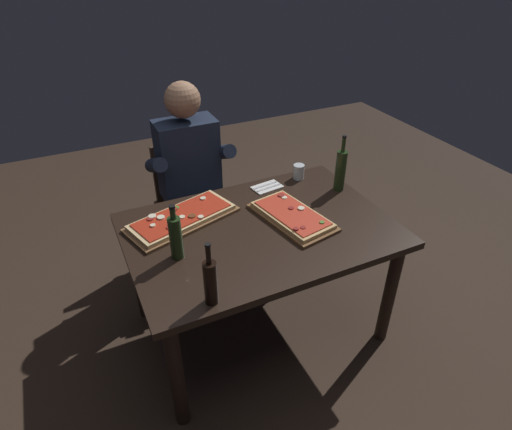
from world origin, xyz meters
TOP-DOWN VIEW (x-y plane):
  - ground_plane at (0.00, 0.00)m, footprint 6.40×6.40m
  - dining_table at (0.00, 0.00)m, footprint 1.40×0.96m
  - pizza_rectangular_front at (-0.35, 0.24)m, footprint 0.65×0.43m
  - pizza_rectangular_left at (0.19, 0.00)m, footprint 0.35×0.53m
  - wine_bottle_dark at (-0.42, -0.41)m, footprint 0.06×0.06m
  - oil_bottle_amber at (-0.47, -0.05)m, footprint 0.06×0.06m
  - vinegar_bottle_green at (0.61, 0.16)m, footprint 0.06×0.06m
  - tumbler_near_camera at (0.46, 0.39)m, footprint 0.07×0.07m
  - napkin_cutlery_set at (0.23, 0.37)m, footprint 0.19×0.13m
  - diner_chair at (-0.14, 0.86)m, footprint 0.44×0.44m
  - seated_diner at (-0.14, 0.74)m, footprint 0.53×0.41m

SIDE VIEW (x-z plane):
  - ground_plane at x=0.00m, z-range 0.00..0.00m
  - diner_chair at x=-0.14m, z-range 0.05..0.92m
  - dining_table at x=0.00m, z-range 0.27..1.01m
  - seated_diner at x=-0.14m, z-range 0.08..1.41m
  - napkin_cutlery_set at x=0.23m, z-range 0.74..0.75m
  - pizza_rectangular_left at x=0.19m, z-range 0.73..0.78m
  - pizza_rectangular_front at x=-0.35m, z-range 0.73..0.78m
  - tumbler_near_camera at x=0.46m, z-range 0.74..0.83m
  - wine_bottle_dark at x=-0.42m, z-range 0.70..1.01m
  - oil_bottle_amber at x=-0.47m, z-range 0.71..1.00m
  - vinegar_bottle_green at x=0.61m, z-range 0.70..1.05m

